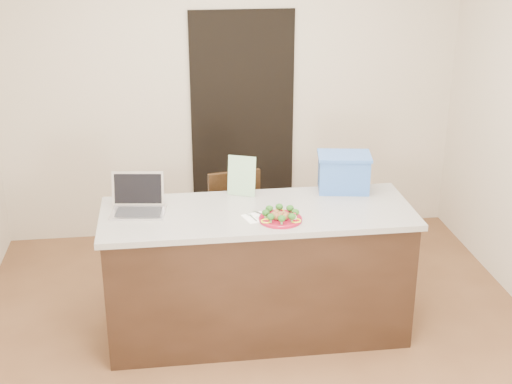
{
  "coord_description": "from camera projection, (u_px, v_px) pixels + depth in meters",
  "views": [
    {
      "loc": [
        -0.58,
        -4.03,
        2.76
      ],
      "look_at": [
        -0.02,
        0.2,
        1.07
      ],
      "focal_mm": 50.0,
      "sensor_mm": 36.0,
      "label": 1
    }
  ],
  "objects": [
    {
      "name": "napkin",
      "position": [
        256.0,
        218.0,
        4.57
      ],
      "size": [
        0.19,
        0.19,
        0.01
      ],
      "primitive_type": "cube",
      "rotation": [
        0.0,
        0.0,
        0.31
      ],
      "color": "white",
      "rests_on": "island"
    },
    {
      "name": "doorway",
      "position": [
        243.0,
        125.0,
        6.27
      ],
      "size": [
        0.9,
        0.02,
        2.0
      ],
      "primitive_type": "cube",
      "color": "black",
      "rests_on": "ground"
    },
    {
      "name": "fork",
      "position": [
        253.0,
        217.0,
        4.57
      ],
      "size": [
        0.04,
        0.13,
        0.0
      ],
      "rotation": [
        0.0,
        0.0,
        0.3
      ],
      "color": "silver",
      "rests_on": "napkin"
    },
    {
      "name": "yogurt_bottle",
      "position": [
        294.0,
        219.0,
        4.49
      ],
      "size": [
        0.03,
        0.03,
        0.07
      ],
      "rotation": [
        0.0,
        0.0,
        -0.22
      ],
      "color": "beige",
      "rests_on": "island"
    },
    {
      "name": "knife",
      "position": [
        261.0,
        217.0,
        4.56
      ],
      "size": [
        0.08,
        0.18,
        0.01
      ],
      "rotation": [
        0.0,
        0.0,
        0.71
      ],
      "color": "silver",
      "rests_on": "napkin"
    },
    {
      "name": "meatballs",
      "position": [
        280.0,
        215.0,
        4.52
      ],
      "size": [
        0.11,
        0.11,
        0.04
      ],
      "color": "brown",
      "rests_on": "plate"
    },
    {
      "name": "broccoli",
      "position": [
        281.0,
        213.0,
        4.52
      ],
      "size": [
        0.24,
        0.24,
        0.04
      ],
      "color": "#184712",
      "rests_on": "plate"
    },
    {
      "name": "island",
      "position": [
        258.0,
        272.0,
        4.86
      ],
      "size": [
        2.06,
        0.76,
        0.92
      ],
      "color": "black",
      "rests_on": "ground"
    },
    {
      "name": "ground",
      "position": [
        262.0,
        351.0,
        4.8
      ],
      "size": [
        4.0,
        4.0,
        0.0
      ],
      "primitive_type": "plane",
      "color": "brown",
      "rests_on": "ground"
    },
    {
      "name": "leaflet",
      "position": [
        242.0,
        176.0,
        4.89
      ],
      "size": [
        0.2,
        0.11,
        0.28
      ],
      "primitive_type": "cube",
      "rotation": [
        -0.14,
        0.0,
        -0.38
      ],
      "color": "silver",
      "rests_on": "island"
    },
    {
      "name": "chair",
      "position": [
        236.0,
        225.0,
        5.44
      ],
      "size": [
        0.48,
        0.48,
        0.92
      ],
      "rotation": [
        0.0,
        0.0,
        0.19
      ],
      "color": "#341F0F",
      "rests_on": "ground"
    },
    {
      "name": "room_shell",
      "position": [
        263.0,
        118.0,
        4.2
      ],
      "size": [
        4.0,
        4.0,
        4.0
      ],
      "color": "white",
      "rests_on": "ground"
    },
    {
      "name": "laptop",
      "position": [
        138.0,
        201.0,
        4.67
      ],
      "size": [
        0.37,
        0.31,
        0.24
      ],
      "rotation": [
        0.0,
        0.0,
        -0.13
      ],
      "color": "silver",
      "rests_on": "island"
    },
    {
      "name": "pepper_rings",
      "position": [
        280.0,
        217.0,
        4.53
      ],
      "size": [
        0.25,
        0.24,
        0.01
      ],
      "color": "yellow",
      "rests_on": "plate"
    },
    {
      "name": "blue_box",
      "position": [
        344.0,
        172.0,
        4.99
      ],
      "size": [
        0.4,
        0.32,
        0.26
      ],
      "rotation": [
        0.0,
        0.0,
        -0.16
      ],
      "color": "#3260B5",
      "rests_on": "island"
    },
    {
      "name": "plate",
      "position": [
        280.0,
        219.0,
        4.53
      ],
      "size": [
        0.28,
        0.28,
        0.02
      ],
      "rotation": [
        0.0,
        0.0,
        0.44
      ],
      "color": "maroon",
      "rests_on": "island"
    }
  ]
}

